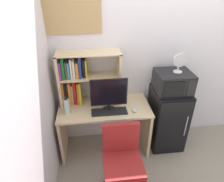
# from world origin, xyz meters

# --- Properties ---
(wall_back) EXTENTS (6.40, 0.04, 2.60)m
(wall_back) POSITION_xyz_m (0.40, 0.02, 1.30)
(wall_back) COLOR silver
(wall_back) RESTS_ON ground_plane
(wall_left) EXTENTS (0.04, 4.40, 2.60)m
(wall_left) POSITION_xyz_m (-1.62, -1.60, 1.30)
(wall_left) COLOR silver
(wall_left) RESTS_ON ground_plane
(desk) EXTENTS (1.21, 0.59, 0.74)m
(desk) POSITION_xyz_m (-0.95, -0.29, 0.51)
(desk) COLOR beige
(desk) RESTS_ON ground_plane
(hutch_bookshelf) EXTENTS (0.79, 0.28, 0.70)m
(hutch_bookshelf) POSITION_xyz_m (-1.25, -0.12, 1.11)
(hutch_bookshelf) COLOR beige
(hutch_bookshelf) RESTS_ON desk
(monitor) EXTENTS (0.46, 0.20, 0.45)m
(monitor) POSITION_xyz_m (-0.89, -0.39, 0.98)
(monitor) COLOR black
(monitor) RESTS_ON desk
(keyboard) EXTENTS (0.45, 0.15, 0.02)m
(keyboard) POSITION_xyz_m (-0.89, -0.43, 0.75)
(keyboard) COLOR black
(keyboard) RESTS_ON desk
(computer_mouse) EXTENTS (0.05, 0.11, 0.04)m
(computer_mouse) POSITION_xyz_m (-0.57, -0.43, 0.76)
(computer_mouse) COLOR silver
(computer_mouse) RESTS_ON desk
(water_bottle) EXTENTS (0.07, 0.07, 0.22)m
(water_bottle) POSITION_xyz_m (-1.42, -0.38, 0.84)
(water_bottle) COLOR silver
(water_bottle) RESTS_ON desk
(mini_fridge) EXTENTS (0.46, 0.52, 0.91)m
(mini_fridge) POSITION_xyz_m (-0.04, -0.27, 0.45)
(mini_fridge) COLOR black
(mini_fridge) RESTS_ON ground_plane
(microwave) EXTENTS (0.45, 0.39, 0.27)m
(microwave) POSITION_xyz_m (-0.04, -0.27, 1.04)
(microwave) COLOR black
(microwave) RESTS_ON mini_fridge
(desk_fan) EXTENTS (0.17, 0.11, 0.25)m
(desk_fan) POSITION_xyz_m (0.00, -0.28, 1.32)
(desk_fan) COLOR silver
(desk_fan) RESTS_ON microwave
(desk_chair) EXTENTS (0.49, 0.49, 0.87)m
(desk_chair) POSITION_xyz_m (-0.81, -0.97, 0.39)
(desk_chair) COLOR black
(desk_chair) RESTS_ON ground_plane
(wall_corkboard) EXTENTS (0.77, 0.02, 0.54)m
(wall_corkboard) POSITION_xyz_m (-1.32, -0.01, 1.90)
(wall_corkboard) COLOR tan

